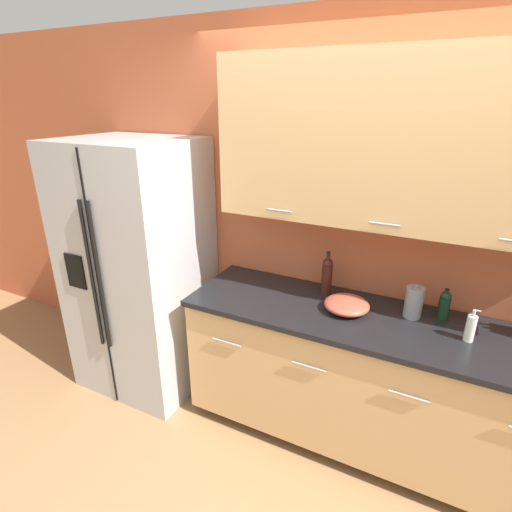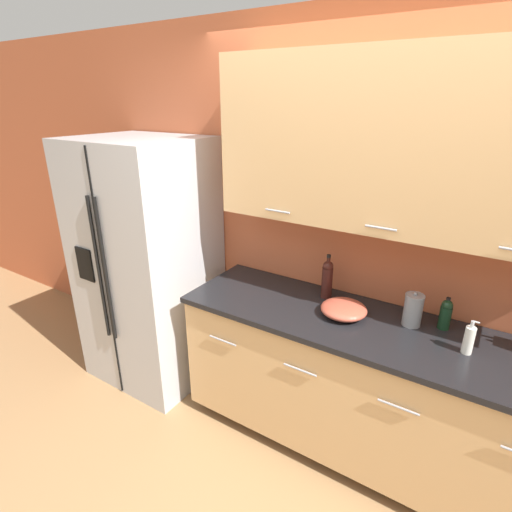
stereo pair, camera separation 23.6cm
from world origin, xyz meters
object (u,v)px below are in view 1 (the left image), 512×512
object	(u,v)px
refrigerator	(140,269)
mixing_bowl	(347,305)
soap_dispenser	(471,328)
wine_bottle	(327,275)
oil_bottle	(444,304)
steel_canister	(414,302)

from	to	relation	value
refrigerator	mixing_bowl	world-z (taller)	refrigerator
refrigerator	soap_dispenser	bearing A→B (deg)	1.62
soap_dispenser	mixing_bowl	size ratio (longest dim) A/B	0.69
wine_bottle	oil_bottle	world-z (taller)	wine_bottle
refrigerator	oil_bottle	size ratio (longest dim) A/B	9.91
steel_canister	soap_dispenser	bearing A→B (deg)	-23.32
refrigerator	mixing_bowl	xyz separation A→B (m)	(1.52, 0.08, 0.03)
mixing_bowl	soap_dispenser	bearing A→B (deg)	-1.99
refrigerator	oil_bottle	xyz separation A→B (m)	(2.04, 0.25, 0.08)
refrigerator	steel_canister	bearing A→B (deg)	5.73
wine_bottle	soap_dispenser	distance (m)	0.85
soap_dispenser	steel_canister	world-z (taller)	steel_canister
refrigerator	oil_bottle	distance (m)	2.06
refrigerator	wine_bottle	size ratio (longest dim) A/B	6.41
soap_dispenser	steel_canister	xyz separation A→B (m)	(-0.29, 0.13, 0.02)
refrigerator	steel_canister	xyz separation A→B (m)	(1.88, 0.19, 0.09)
wine_bottle	steel_canister	size ratio (longest dim) A/B	1.43
refrigerator	soap_dispenser	xyz separation A→B (m)	(2.18, 0.06, 0.07)
wine_bottle	soap_dispenser	world-z (taller)	wine_bottle
soap_dispenser	oil_bottle	size ratio (longest dim) A/B	0.98
wine_bottle	mixing_bowl	xyz separation A→B (m)	(0.18, -0.16, -0.09)
mixing_bowl	steel_canister	bearing A→B (deg)	16.31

